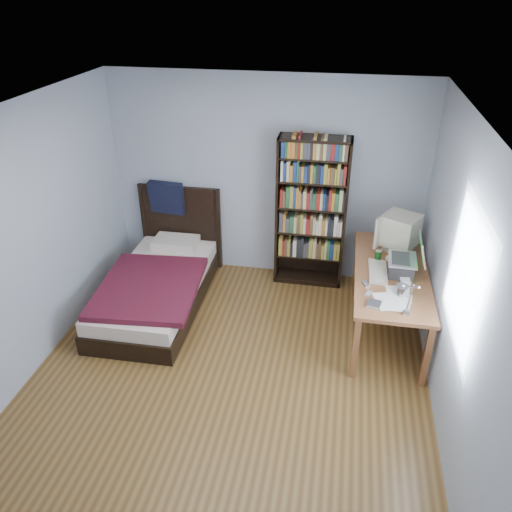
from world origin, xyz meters
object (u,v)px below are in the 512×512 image
at_px(desk_lamp, 403,293).
at_px(keyboard, 378,272).
at_px(soda_can, 378,256).
at_px(bed, 159,283).
at_px(crt_monitor, 398,230).
at_px(bookshelf, 311,213).
at_px(speaker, 404,288).
at_px(desk, 386,273).
at_px(laptop, 404,264).

xyz_separation_m(desk_lamp, keyboard, (-0.13, 1.01, -0.42)).
distance_m(soda_can, bed, 2.53).
bearing_deg(soda_can, crt_monitor, 54.43).
xyz_separation_m(soda_can, bookshelf, (-0.78, 0.66, 0.14)).
relative_size(bookshelf, bed, 0.88).
height_order(crt_monitor, speaker, crt_monitor).
bearing_deg(speaker, keyboard, 116.11).
bearing_deg(crt_monitor, desk_lamp, -93.02).
height_order(desk_lamp, bed, desk_lamp).
xyz_separation_m(desk_lamp, soda_can, (-0.12, 1.26, -0.37)).
distance_m(desk, bed, 2.65).
height_order(laptop, speaker, laptop).
height_order(crt_monitor, desk_lamp, desk_lamp).
distance_m(crt_monitor, laptop, 0.53).
bearing_deg(desk, laptop, -79.17).
bearing_deg(bed, desk, 9.53).
height_order(crt_monitor, laptop, laptop).
xyz_separation_m(desk, laptop, (0.10, -0.53, 0.43)).
bearing_deg(laptop, soda_can, 136.15).
relative_size(desk, bookshelf, 0.95).
relative_size(laptop, desk_lamp, 0.82).
bearing_deg(speaker, laptop, 82.15).
height_order(speaker, soda_can, speaker).
bearing_deg(speaker, bed, 164.39).
height_order(desk, soda_can, soda_can).
distance_m(crt_monitor, bed, 2.80).
distance_m(desk_lamp, bed, 2.97).
relative_size(keyboard, bookshelf, 0.25).
distance_m(desk_lamp, speaker, 0.73).
bearing_deg(desk_lamp, crt_monitor, 86.98).
bearing_deg(laptop, bookshelf, 138.85).
bearing_deg(bookshelf, crt_monitor, -20.96).
bearing_deg(soda_can, laptop, -43.85).
xyz_separation_m(crt_monitor, bed, (-2.67, -0.43, -0.72)).
distance_m(crt_monitor, bookshelf, 1.06).
height_order(desk, crt_monitor, crt_monitor).
xyz_separation_m(desk, bookshelf, (-0.92, 0.37, 0.51)).
relative_size(crt_monitor, keyboard, 1.12).
relative_size(desk, laptop, 3.95).
distance_m(desk_lamp, keyboard, 1.10).
height_order(crt_monitor, soda_can, crt_monitor).
height_order(laptop, bookshelf, bookshelf).
bearing_deg(desk, keyboard, -104.88).
relative_size(desk, desk_lamp, 3.25).
relative_size(laptop, speaker, 2.54).
bearing_deg(desk_lamp, laptop, 83.42).
relative_size(crt_monitor, speaker, 2.97).
distance_m(crt_monitor, soda_can, 0.40).
xyz_separation_m(laptop, speaker, (-0.02, -0.39, -0.03)).
bearing_deg(speaker, desk_lamp, -104.58).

